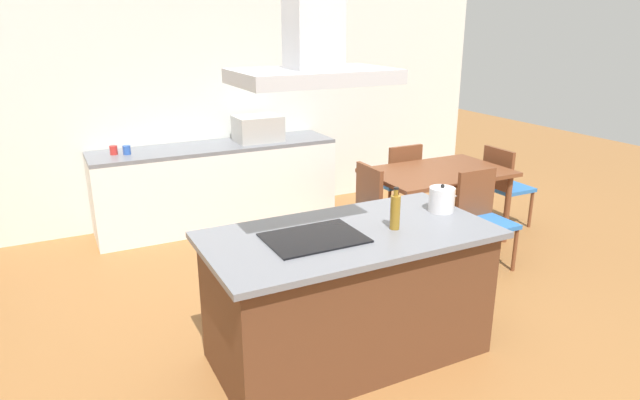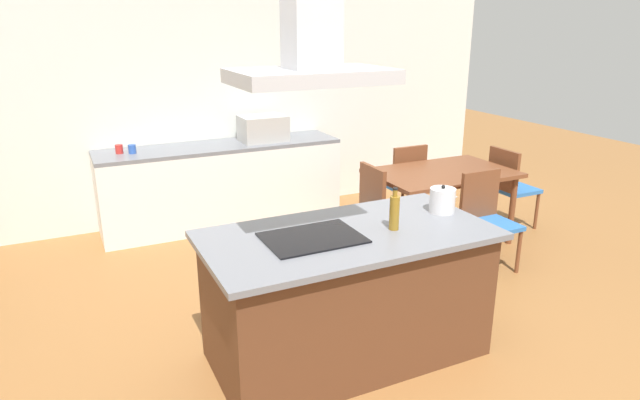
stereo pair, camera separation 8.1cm
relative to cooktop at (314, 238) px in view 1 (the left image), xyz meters
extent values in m
plane|color=#936033|center=(0.25, 1.50, -0.91)|extent=(16.00, 16.00, 0.00)
cube|color=silver|center=(0.25, 3.25, 0.44)|extent=(7.20, 0.10, 2.70)
cube|color=#59331E|center=(0.25, 0.00, -0.48)|extent=(1.78, 0.86, 0.86)
cube|color=slate|center=(0.25, 0.00, -0.03)|extent=(1.88, 0.96, 0.04)
cube|color=black|center=(0.00, 0.00, 0.00)|extent=(0.60, 0.44, 0.01)
cylinder|color=silver|center=(1.03, 0.06, 0.08)|extent=(0.18, 0.18, 0.17)
sphere|color=black|center=(1.03, 0.06, 0.18)|extent=(0.03, 0.03, 0.03)
cone|color=silver|center=(1.14, 0.06, 0.09)|extent=(0.06, 0.03, 0.04)
cylinder|color=olive|center=(0.54, -0.08, 0.11)|extent=(0.06, 0.06, 0.22)
cylinder|color=olive|center=(0.54, -0.08, 0.24)|extent=(0.03, 0.03, 0.04)
cylinder|color=black|center=(0.54, -0.08, 0.27)|extent=(0.03, 0.03, 0.01)
cube|color=white|center=(0.24, 2.88, -0.48)|extent=(2.62, 0.62, 0.86)
cube|color=slate|center=(0.24, 2.88, -0.03)|extent=(2.62, 0.62, 0.04)
cube|color=#B2AFAA|center=(0.73, 2.88, 0.13)|extent=(0.50, 0.38, 0.28)
cylinder|color=red|center=(-0.80, 2.93, 0.04)|extent=(0.08, 0.08, 0.09)
cylinder|color=#2D56B2|center=(-0.68, 2.87, 0.04)|extent=(0.08, 0.08, 0.09)
cube|color=brown|center=(2.08, 1.39, -0.18)|extent=(1.40, 0.90, 0.04)
cylinder|color=brown|center=(1.46, 1.02, -0.55)|extent=(0.06, 0.06, 0.71)
cylinder|color=brown|center=(2.70, 1.02, -0.55)|extent=(0.06, 0.06, 0.71)
cylinder|color=brown|center=(1.46, 1.76, -0.55)|extent=(0.06, 0.06, 0.71)
cylinder|color=brown|center=(2.70, 1.76, -0.55)|extent=(0.06, 0.06, 0.71)
cube|color=#2D6BB7|center=(3.08, 1.39, -0.48)|extent=(0.42, 0.42, 0.04)
cube|color=brown|center=(2.89, 1.39, -0.24)|extent=(0.04, 0.42, 0.44)
cylinder|color=brown|center=(3.26, 1.57, -0.70)|extent=(0.04, 0.04, 0.41)
cylinder|color=brown|center=(3.26, 1.21, -0.70)|extent=(0.04, 0.04, 0.41)
cylinder|color=brown|center=(2.90, 1.57, -0.70)|extent=(0.04, 0.04, 0.41)
cylinder|color=brown|center=(2.90, 1.21, -0.70)|extent=(0.04, 0.04, 0.41)
cube|color=#2D6BB7|center=(2.08, 2.14, -0.48)|extent=(0.42, 0.42, 0.04)
cube|color=brown|center=(2.08, 1.95, -0.24)|extent=(0.42, 0.04, 0.44)
cylinder|color=brown|center=(1.90, 2.32, -0.70)|extent=(0.04, 0.04, 0.41)
cylinder|color=brown|center=(2.26, 2.32, -0.70)|extent=(0.04, 0.04, 0.41)
cylinder|color=brown|center=(1.90, 1.96, -0.70)|extent=(0.04, 0.04, 0.41)
cylinder|color=brown|center=(2.26, 1.96, -0.70)|extent=(0.04, 0.04, 0.41)
cube|color=#2D6BB7|center=(2.08, 0.64, -0.48)|extent=(0.42, 0.42, 0.04)
cube|color=brown|center=(2.08, 0.83, -0.24)|extent=(0.42, 0.04, 0.44)
cylinder|color=brown|center=(2.26, 0.46, -0.70)|extent=(0.04, 0.04, 0.41)
cylinder|color=brown|center=(1.90, 0.46, -0.70)|extent=(0.04, 0.04, 0.41)
cylinder|color=brown|center=(2.26, 0.82, -0.70)|extent=(0.04, 0.04, 0.41)
cylinder|color=brown|center=(1.90, 0.82, -0.70)|extent=(0.04, 0.04, 0.41)
cube|color=#2D6BB7|center=(1.08, 1.39, -0.48)|extent=(0.42, 0.42, 0.04)
cube|color=brown|center=(1.27, 1.39, -0.24)|extent=(0.04, 0.42, 0.44)
cylinder|color=brown|center=(0.90, 1.21, -0.70)|extent=(0.04, 0.04, 0.41)
cylinder|color=brown|center=(0.90, 1.57, -0.70)|extent=(0.04, 0.04, 0.41)
cylinder|color=brown|center=(1.26, 1.21, -0.70)|extent=(0.04, 0.04, 0.41)
cylinder|color=brown|center=(1.26, 1.57, -0.70)|extent=(0.04, 0.04, 0.41)
cube|color=#ADADB2|center=(0.00, 0.00, 0.98)|extent=(0.90, 0.55, 0.08)
cube|color=#ADADB2|center=(0.00, 0.00, 1.37)|extent=(0.28, 0.24, 0.70)
camera|label=1|loc=(-1.41, -2.86, 1.29)|focal=31.04mm
camera|label=2|loc=(-1.34, -2.89, 1.29)|focal=31.04mm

